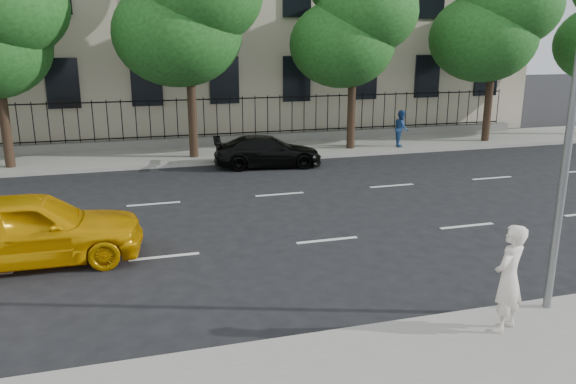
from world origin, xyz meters
name	(u,v)px	position (x,y,z in m)	size (l,w,h in m)	color
ground	(368,280)	(0.00, 0.00, 0.00)	(120.00, 120.00, 0.00)	black
far_sidewalk	(238,152)	(0.00, 14.00, 0.07)	(60.00, 4.00, 0.15)	gray
lane_markings	(300,214)	(0.00, 4.75, 0.01)	(49.60, 4.62, 0.01)	silver
iron_fence	(230,133)	(0.00, 15.70, 0.65)	(30.00, 0.50, 2.20)	slate
street_light	(560,21)	(2.50, -1.77, 5.15)	(0.25, 3.32, 8.05)	slate
tree_d	(354,16)	(5.04, 13.36, 5.84)	(5.34, 4.94, 8.84)	#382619
tree_e	(495,10)	(12.04, 13.36, 6.20)	(5.71, 5.31, 9.46)	#382619
yellow_taxi	(31,228)	(-6.82, 2.95, 0.82)	(1.93, 4.79, 1.63)	#DB9906
black_sedan	(268,151)	(0.65, 11.15, 0.61)	(1.72, 4.22, 1.23)	black
woman_near	(509,278)	(1.22, -2.79, 1.07)	(0.67, 0.44, 1.85)	silver
pedestrian_far	(401,128)	(7.38, 12.98, 0.97)	(0.80, 0.62, 1.65)	navy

